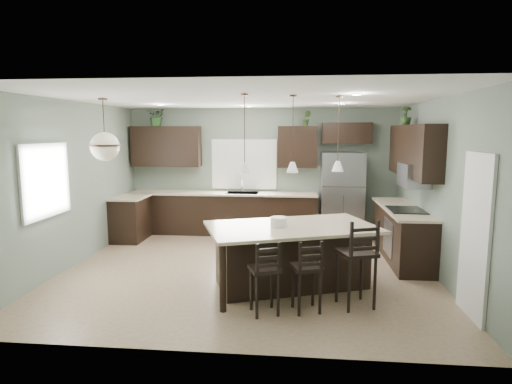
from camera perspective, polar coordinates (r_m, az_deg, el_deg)
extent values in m
plane|color=#9E8466|center=(7.28, -1.11, -10.23)|extent=(6.00, 6.00, 0.00)
cube|color=white|center=(5.87, 27.17, -5.28)|extent=(0.04, 0.82, 2.04)
cube|color=white|center=(9.70, -1.59, 3.73)|extent=(1.35, 0.02, 1.00)
cube|color=white|center=(7.19, -26.32, 1.37)|extent=(0.02, 1.10, 1.00)
cube|color=black|center=(9.43, -16.40, -3.47)|extent=(0.60, 0.90, 0.90)
cube|color=beige|center=(9.35, -16.40, -0.65)|extent=(0.66, 0.96, 0.04)
cube|color=black|center=(9.64, -4.44, -2.93)|extent=(4.20, 0.60, 0.90)
cube|color=beige|center=(9.54, -4.49, -0.18)|extent=(4.20, 0.66, 0.04)
cube|color=gray|center=(9.47, -1.81, -0.12)|extent=(0.70, 0.45, 0.01)
cylinder|color=silver|center=(9.42, -1.84, 0.72)|extent=(0.02, 0.02, 0.28)
cube|color=black|center=(9.90, -11.87, 5.97)|extent=(1.55, 0.34, 0.90)
cube|color=black|center=(9.45, 5.56, 6.01)|extent=(0.85, 0.34, 0.90)
cube|color=black|center=(9.50, 11.99, 7.69)|extent=(1.05, 0.34, 0.45)
cube|color=black|center=(8.17, 18.89, -5.35)|extent=(0.60, 2.35, 0.90)
cube|color=beige|center=(8.07, 18.90, -2.10)|extent=(0.66, 2.35, 0.04)
cube|color=black|center=(7.81, 19.37, -2.27)|extent=(0.58, 0.75, 0.02)
cube|color=gray|center=(7.84, 17.17, -5.82)|extent=(0.01, 0.72, 0.60)
cube|color=black|center=(8.00, 20.29, 5.18)|extent=(0.34, 2.35, 0.90)
cube|color=gray|center=(7.75, 20.30, 2.13)|extent=(0.40, 0.75, 0.40)
cube|color=#96969E|center=(9.41, 11.35, -0.39)|extent=(0.90, 0.74, 1.85)
cube|color=black|center=(6.37, 4.74, -8.58)|extent=(2.72, 2.11, 0.92)
cylinder|color=white|center=(6.18, 3.04, -4.00)|extent=(0.24, 0.24, 0.14)
cube|color=black|center=(5.46, 1.15, -11.27)|extent=(0.46, 0.46, 0.96)
cube|color=black|center=(5.56, 6.75, -10.96)|extent=(0.44, 0.44, 0.96)
cube|color=black|center=(5.79, 13.20, -9.14)|extent=(0.56, 0.56, 1.19)
imported|color=#244B20|center=(9.93, -13.06, 9.87)|extent=(0.46, 0.42, 0.46)
imported|color=#3A5A27|center=(9.42, 6.76, 9.74)|extent=(0.19, 0.16, 0.33)
imported|color=#2E4D21|center=(8.53, 19.35, 9.60)|extent=(0.21, 0.21, 0.36)
plane|color=slate|center=(9.69, 0.77, 2.84)|extent=(6.00, 0.00, 6.00)
plane|color=slate|center=(4.28, -5.48, -3.90)|extent=(6.00, 0.00, 6.00)
plane|color=slate|center=(7.90, -23.30, 0.98)|extent=(0.00, 5.50, 5.50)
plane|color=slate|center=(7.25, 23.11, 0.41)|extent=(0.00, 5.50, 5.50)
plane|color=white|center=(6.93, -1.17, 12.33)|extent=(6.00, 6.00, 0.00)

